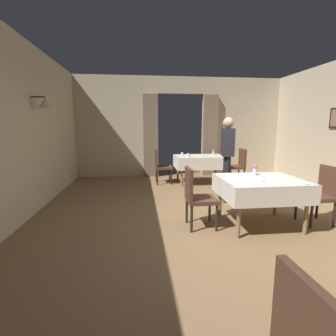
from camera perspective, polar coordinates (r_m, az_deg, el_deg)
name	(u,v)px	position (r m, az deg, el deg)	size (l,w,h in m)	color
ground	(223,227)	(4.12, 12.30, -12.85)	(10.08, 10.08, 0.00)	olive
wall_back	(180,127)	(7.88, 2.79, 9.28)	(6.40, 0.27, 3.00)	beige
dining_table_mid	(261,185)	(4.15, 20.24, -3.58)	(1.24, 1.06, 0.75)	olive
dining_table_far	(200,160)	(6.84, 7.20, 1.86)	(1.33, 0.88, 0.75)	olive
chair_mid_left	(196,195)	(3.87, 6.41, -6.05)	(0.44, 0.44, 0.93)	black
chair_mid_right	(321,192)	(4.69, 31.35, -4.66)	(0.44, 0.44, 0.93)	black
chair_far_right	(238,164)	(7.12, 15.56, 0.86)	(0.44, 0.44, 0.93)	black
chair_far_left	(161,165)	(6.79, -1.68, 0.80)	(0.44, 0.44, 0.93)	black
flower_vase_mid	(255,169)	(4.36, 19.09, -0.32)	(0.07, 0.07, 0.18)	silver
plate_mid_b	(258,181)	(3.94, 19.76, -2.70)	(0.18, 0.18, 0.01)	white
plate_mid_c	(302,183)	(4.02, 28.12, -3.03)	(0.19, 0.19, 0.01)	white
flower_vase_far	(213,152)	(6.98, 10.24, 3.59)	(0.07, 0.07, 0.17)	silver
plate_far_b	(204,156)	(6.72, 8.08, 2.68)	(0.23, 0.23, 0.01)	white
glass_far_c	(188,155)	(6.52, 4.61, 2.91)	(0.08, 0.08, 0.10)	silver
glass_far_d	(182,154)	(6.79, 3.21, 3.19)	(0.07, 0.07, 0.10)	silver
person_waiter_by_doorway	(227,152)	(5.23, 13.29, 3.51)	(0.28, 0.39, 1.72)	black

